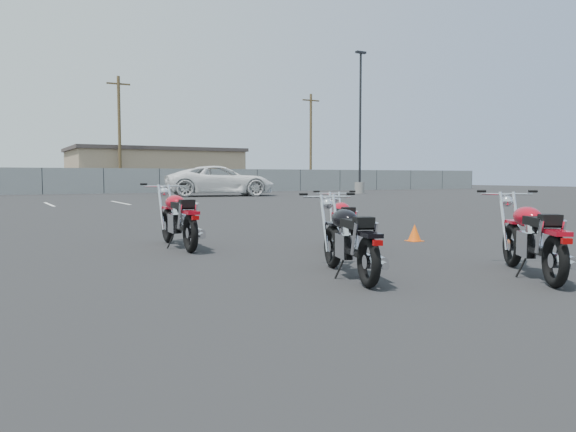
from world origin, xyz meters
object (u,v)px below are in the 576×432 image
motorcycle_third_red (343,224)px  motorcycle_rear_red (533,238)px  motorcycle_front_red (179,219)px  white_van (220,172)px  motorcycle_second_black (350,240)px

motorcycle_third_red → motorcycle_rear_red: motorcycle_rear_red is taller
motorcycle_front_red → motorcycle_rear_red: (2.86, -4.67, -0.03)m
motorcycle_rear_red → white_van: size_ratio=0.25×
motorcycle_third_red → motorcycle_rear_red: bearing=-77.4°
motorcycle_front_red → motorcycle_second_black: size_ratio=1.11×
motorcycle_second_black → white_van: white_van is taller
motorcycle_front_red → motorcycle_third_red: (2.19, -1.67, -0.06)m
motorcycle_front_red → motorcycle_third_red: bearing=-37.3°
motorcycle_rear_red → white_van: white_van is taller
motorcycle_front_red → motorcycle_rear_red: bearing=-58.5°
motorcycle_front_red → motorcycle_second_black: motorcycle_front_red is taller
motorcycle_third_red → motorcycle_rear_red: 3.08m
motorcycle_front_red → white_van: (10.01, 23.48, 0.98)m
motorcycle_front_red → motorcycle_second_black: bearing=-75.8°
motorcycle_third_red → white_van: 26.36m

